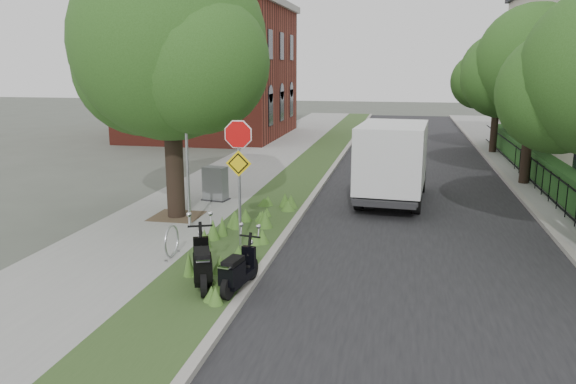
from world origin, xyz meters
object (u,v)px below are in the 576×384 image
sign_assembly (239,157)px  box_truck (393,158)px  scooter_far (236,275)px  scooter_near (202,269)px  utility_cabinet (215,184)px

sign_assembly → box_truck: size_ratio=0.63×
scooter_far → box_truck: bearing=72.2°
scooter_near → utility_cabinet: 7.57m
scooter_far → box_truck: box_truck is taller
sign_assembly → scooter_far: (0.77, -2.88, -1.85)m
box_truck → utility_cabinet: size_ratio=4.64×
scooter_far → utility_cabinet: utility_cabinet is taller
sign_assembly → box_truck: bearing=58.4°
scooter_near → box_truck: bearing=67.9°
scooter_far → box_truck: size_ratio=0.30×
scooter_near → sign_assembly: bearing=91.1°
utility_cabinet → scooter_far: bearing=-68.2°
utility_cabinet → box_truck: bearing=13.5°
scooter_near → scooter_far: scooter_near is taller
sign_assembly → utility_cabinet: 5.19m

